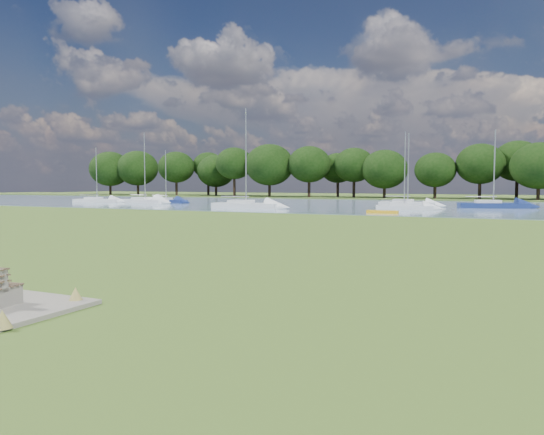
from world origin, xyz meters
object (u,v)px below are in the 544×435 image
at_px(kayak, 382,212).
at_px(sailboat_6, 403,206).
at_px(sailboat_7, 245,203).
at_px(sailboat_5, 493,203).
at_px(sailboat_1, 145,200).
at_px(sailboat_4, 96,199).
at_px(sailboat_8, 166,200).
at_px(sailboat_3, 407,202).

bearing_deg(kayak, sailboat_6, 86.55).
bearing_deg(sailboat_7, sailboat_5, 21.98).
xyz_separation_m(sailboat_1, sailboat_5, (43.14, 4.16, 0.06)).
xyz_separation_m(sailboat_4, sailboat_7, (26.49, -6.04, 0.12)).
bearing_deg(sailboat_6, kayak, -106.18).
xyz_separation_m(kayak, sailboat_1, (-34.84, 10.73, 0.31)).
height_order(sailboat_4, sailboat_6, sailboat_6).
height_order(kayak, sailboat_1, sailboat_1).
relative_size(sailboat_5, sailboat_8, 1.19).
xyz_separation_m(sailboat_3, sailboat_6, (0.99, -6.93, -0.10)).
height_order(sailboat_5, sailboat_7, sailboat_7).
relative_size(sailboat_5, sailboat_7, 0.80).
bearing_deg(sailboat_5, sailboat_1, 168.58).
xyz_separation_m(sailboat_3, sailboat_8, (-31.42, -2.84, -0.08)).
distance_m(kayak, sailboat_5, 17.05).
bearing_deg(sailboat_5, sailboat_3, 165.54).
height_order(kayak, sailboat_6, sailboat_6).
distance_m(sailboat_1, sailboat_7, 20.80).
height_order(sailboat_4, sailboat_8, sailboat_4).
bearing_deg(sailboat_7, sailboat_1, 154.53).
bearing_deg(sailboat_8, kayak, -16.16).
distance_m(kayak, sailboat_7, 15.78).
height_order(sailboat_5, sailboat_8, sailboat_5).
bearing_deg(sailboat_5, sailboat_8, 167.63).
bearing_deg(sailboat_8, sailboat_4, -162.33).
height_order(sailboat_1, sailboat_5, sailboat_1).
distance_m(kayak, sailboat_4, 42.95).
bearing_deg(sailboat_7, kayak, -15.93).
relative_size(sailboat_4, sailboat_5, 0.90).
distance_m(sailboat_4, sailboat_5, 50.56).
bearing_deg(sailboat_6, sailboat_7, -178.26).
relative_size(sailboat_4, sailboat_8, 1.07).
bearing_deg(sailboat_6, sailboat_8, 159.02).
bearing_deg(sailboat_8, sailboat_1, -157.38).
bearing_deg(kayak, sailboat_5, 59.83).
xyz_separation_m(kayak, sailboat_4, (-41.94, 9.24, 0.29)).
xyz_separation_m(kayak, sailboat_8, (-32.09, 11.67, 0.28)).
distance_m(sailboat_5, sailboat_7, 26.47).
bearing_deg(sailboat_7, sailboat_3, 33.19).
height_order(sailboat_3, sailboat_8, sailboat_3).
bearing_deg(sailboat_3, sailboat_1, -173.84).
relative_size(kayak, sailboat_8, 0.39).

